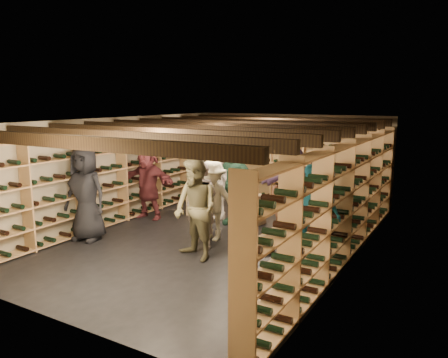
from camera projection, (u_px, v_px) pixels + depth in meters
name	position (u px, v px, depth m)	size (l,w,h in m)	color
ground	(217.00, 237.00, 9.04)	(8.00, 8.00, 0.00)	black
walls	(217.00, 180.00, 8.82)	(5.52, 8.02, 2.40)	tan
ceiling	(217.00, 120.00, 8.60)	(5.50, 8.00, 0.01)	#BEB6A2
ceiling_joists	(217.00, 127.00, 8.63)	(5.40, 7.12, 0.18)	black
wine_rack_left	(122.00, 175.00, 10.12)	(0.32, 7.50, 2.15)	tan
wine_rack_right	(344.00, 201.00, 7.57)	(0.32, 7.50, 2.15)	tan
wine_rack_back	(288.00, 163.00, 12.10)	(4.70, 0.30, 2.15)	tan
crate_stack_left	(197.00, 197.00, 10.74)	(0.58, 0.47, 0.85)	tan
crate_stack_right	(254.00, 209.00, 9.98)	(0.55, 0.41, 0.68)	tan
crate_loose	(306.00, 209.00, 11.02)	(0.50, 0.33, 0.17)	tan
person_0	(86.00, 194.00, 8.70)	(0.92, 0.60, 1.89)	black
person_2	(196.00, 209.00, 7.65)	(0.88, 0.69, 1.81)	brown
person_3	(212.00, 201.00, 8.74)	(1.04, 0.60, 1.62)	beige
person_4	(310.00, 216.00, 7.29)	(1.04, 0.43, 1.78)	#155D74
person_5	(148.00, 182.00, 10.32)	(1.65, 0.52, 1.78)	maroon
person_7	(201.00, 206.00, 8.23)	(0.61, 0.40, 1.66)	gray
person_8	(289.00, 209.00, 7.75)	(0.86, 0.67, 1.77)	#3F2114
person_9	(217.00, 184.00, 10.20)	(1.11, 0.64, 1.71)	#ABA29C
person_10	(234.00, 184.00, 9.79)	(1.09, 0.45, 1.86)	#26533F
person_11	(292.00, 188.00, 9.42)	(1.69, 0.54, 1.83)	slate
person_12	(296.00, 205.00, 8.49)	(0.77, 0.50, 1.58)	#313135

